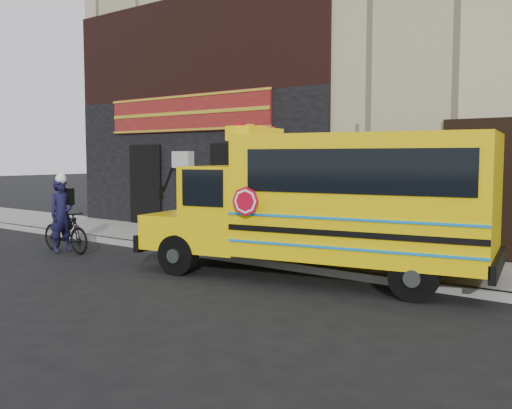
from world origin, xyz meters
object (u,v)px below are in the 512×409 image
object	(u,v)px
sign_pole	(356,192)
cyclist	(62,217)
school_bus	(330,201)
bicycle	(65,231)

from	to	relation	value
sign_pole	cyclist	world-z (taller)	sign_pole
sign_pole	cyclist	xyz separation A→B (m)	(-6.76, -2.19, -0.76)
school_bus	bicycle	xyz separation A→B (m)	(-6.67, -1.30, -0.99)
sign_pole	school_bus	bearing A→B (deg)	-97.63
sign_pole	bicycle	bearing A→B (deg)	-162.77
bicycle	cyclist	bearing A→B (deg)	-173.91
sign_pole	cyclist	bearing A→B (deg)	-162.09
cyclist	sign_pole	bearing A→B (deg)	-70.90
cyclist	school_bus	bearing A→B (deg)	-77.09
sign_pole	bicycle	distance (m)	7.18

